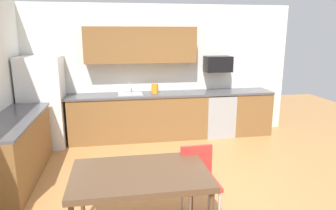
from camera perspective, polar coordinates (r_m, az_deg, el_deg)
ground_plane at (r=4.39m, az=2.31°, el=-15.88°), size 12.00×12.00×0.00m
wall_back at (r=6.49m, az=-2.49°, el=6.32°), size 5.80×0.10×2.70m
cabinet_run_back at (r=6.29m, az=-5.41°, el=-2.33°), size 2.75×0.60×0.90m
cabinet_run_back_right at (r=6.88m, az=14.73°, el=-1.36°), size 0.80×0.60×0.90m
cabinet_run_left at (r=5.07m, az=-26.39°, el=-7.60°), size 0.60×2.00×0.90m
countertop_back at (r=6.22m, az=-2.04°, el=2.00°), size 4.80×0.64×0.04m
countertop_left at (r=4.93m, az=-26.95°, el=-2.48°), size 0.64×2.00×0.04m
upper_cabinets_back at (r=6.20m, az=-5.08°, el=11.05°), size 2.20×0.34×0.70m
refrigerator at (r=6.25m, az=-22.15°, el=0.48°), size 0.76×0.70×1.72m
oven_range at (r=6.62m, az=9.19°, el=-1.60°), size 0.60×0.60×0.91m
microwave at (r=6.53m, az=9.25°, el=7.52°), size 0.54×0.36×0.32m
sink_basin at (r=6.18m, az=-6.99°, el=1.45°), size 0.48×0.40×0.14m
sink_faucet at (r=6.32m, az=-7.11°, el=3.20°), size 0.02×0.02×0.24m
dining_table at (r=3.25m, az=-5.14°, el=-13.25°), size 1.40×0.90×0.75m
chair_near_table at (r=3.67m, az=5.73°, el=-13.15°), size 0.41×0.41×0.85m
kettle at (r=6.24m, az=-2.44°, el=2.97°), size 0.14×0.14×0.20m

